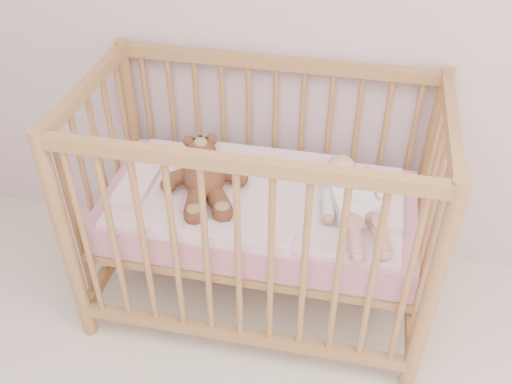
% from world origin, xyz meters
% --- Properties ---
extents(crib, '(1.36, 0.76, 1.00)m').
position_xyz_m(crib, '(-0.43, 1.60, 0.50)').
color(crib, '#A88247').
rests_on(crib, floor).
extents(mattress, '(1.22, 0.62, 0.13)m').
position_xyz_m(mattress, '(-0.43, 1.60, 0.49)').
color(mattress, '#C47A8D').
rests_on(mattress, crib).
extents(blanket, '(1.10, 0.58, 0.06)m').
position_xyz_m(blanket, '(-0.43, 1.60, 0.56)').
color(blanket, pink).
rests_on(blanket, mattress).
extents(baby, '(0.44, 0.62, 0.14)m').
position_xyz_m(baby, '(-0.07, 1.58, 0.64)').
color(baby, white).
rests_on(baby, blanket).
extents(teddy_bear, '(0.50, 0.59, 0.14)m').
position_xyz_m(teddy_bear, '(-0.64, 1.58, 0.65)').
color(teddy_bear, brown).
rests_on(teddy_bear, blanket).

